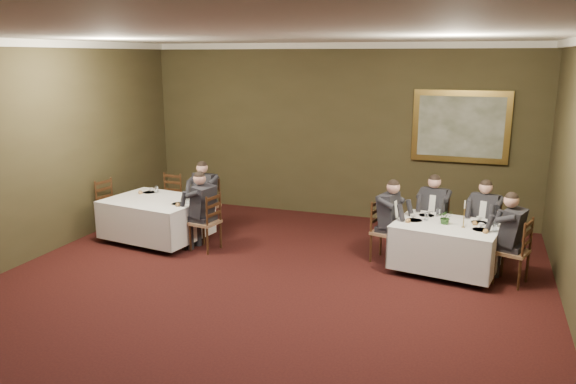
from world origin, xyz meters
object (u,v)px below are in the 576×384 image
Objects in this scene: table_main at (446,244)px; chair_main_endleft at (385,244)px; centerpiece at (446,216)px; chair_sec_endleft at (112,217)px; diner_main_endleft at (387,230)px; diner_main_backright at (484,230)px; chair_sec_backleft at (169,210)px; chair_main_backleft at (432,236)px; chair_sec_backright at (207,216)px; chair_main_backright at (483,244)px; table_second at (156,216)px; candlestick at (464,217)px; diner_main_backleft at (433,223)px; chair_main_endright at (512,265)px; diner_sec_endright at (205,221)px; diner_main_endright at (512,250)px; painting at (461,127)px; diner_sec_backright at (206,205)px.

table_main is 1.71× the size of chair_main_endleft.
chair_sec_endleft is at bearing 179.82° from centerpiece.
chair_main_endleft is 5.13m from chair_sec_endleft.
chair_sec_endleft is (-5.13, -0.16, 0.00)m from chair_main_endleft.
diner_main_endleft reaches higher than chair_sec_endleft.
diner_main_backright is 5.87m from chair_sec_backleft.
chair_main_backleft is 1.00× the size of chair_sec_backright.
chair_main_backleft and chair_main_endleft have the same top height.
chair_main_backright is at bearing -176.37° from chair_sec_backleft.
chair_main_backright is 4.96m from chair_sec_backright.
diner_main_endleft is at bearing 35.83° from chair_main_backright.
candlestick is at bearing 0.65° from table_second.
diner_main_backleft reaches higher than chair_sec_backleft.
chair_main_endright is 1.00× the size of chair_sec_endleft.
chair_sec_backleft is at bearing 10.49° from diner_main_backleft.
chair_main_endleft is (-1.49, -0.52, -0.23)m from diner_main_backright.
chair_main_backleft is 0.23m from diner_main_backleft.
candlestick is at bearing 85.00° from chair_main_backright.
diner_sec_endright is at bearing 27.21° from diner_main_backleft.
chair_sec_endleft is at bearing 18.10° from chair_main_backleft.
diner_main_endright reaches higher than table_main.
chair_main_endleft is (-0.68, -0.67, 0.00)m from chair_main_backleft.
centerpiece is (-0.97, 0.15, 0.37)m from diner_main_endright.
table_main is 7.15× the size of centerpiece.
diner_main_endleft is 0.76× the size of painting.
diner_main_endleft reaches higher than candlestick.
chair_sec_backleft is (-5.07, -0.06, 0.00)m from chair_main_backleft.
table_second is at bearing -70.95° from chair_main_endleft.
table_second is 5.00m from centerpiece.
table_main is 6.08m from chair_sec_endleft.
centerpiece is at bearing -90.69° from painting.
diner_main_endright and diner_sec_endright have the same top height.
diner_sec_endright reaches higher than chair_sec_backright.
table_main is at bearing 101.26° from chair_sec_endleft.
painting is (-0.95, 2.65, 1.67)m from chair_main_endright.
table_second is 7.87× the size of centerpiece.
chair_sec_backleft is (-4.39, 0.62, -0.23)m from diner_main_endleft.
chair_main_backright is 0.74× the size of diner_main_endright.
chair_main_endright is 1.16m from centerpiece.
chair_sec_backleft and chair_sec_endleft have the same top height.
table_second is at bearing 92.65° from chair_sec_endleft.
diner_sec_backright is (-0.00, -0.01, 0.23)m from chair_sec_backright.
painting is (-0.54, 1.79, 1.44)m from diner_main_backright.
table_second is 1.89× the size of chair_sec_backright.
diner_main_endright is (0.40, -0.85, 0.00)m from diner_main_backright.
painting reaches higher than centerpiece.
chair_main_endright is 7.03m from chair_sec_endleft.
chair_sec_backright is at bearing -83.30° from diner_main_endleft.
chair_main_endleft is (-0.95, 0.17, -0.17)m from table_main.
painting reaches higher than diner_main_endleft.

